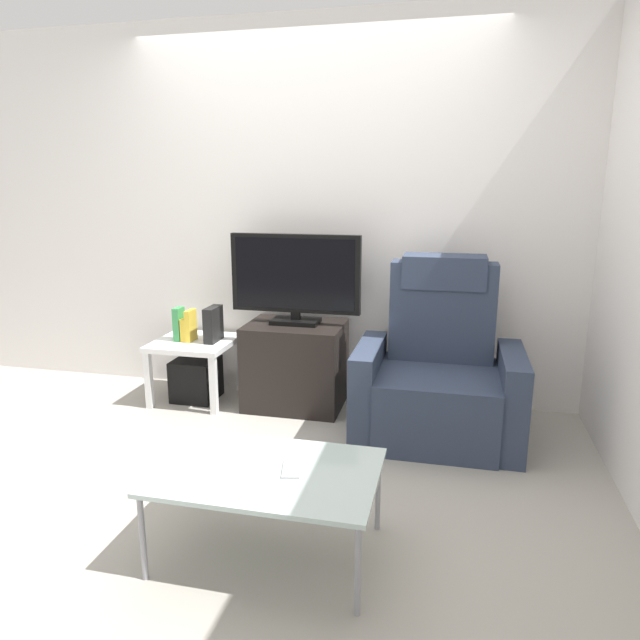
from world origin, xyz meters
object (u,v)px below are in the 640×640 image
Objects in this scene: subwoofer_box at (196,379)px; cell_phone at (291,469)px; television at (295,277)px; book_rightmost at (191,325)px; coffee_table at (267,475)px; book_leftmost at (179,324)px; side_table at (195,349)px; book_middle at (186,329)px; game_console at (213,324)px; tv_stand at (295,365)px; recliner_armchair at (439,376)px.

cell_phone is at bearing -53.40° from subwoofer_box.
book_rightmost is at bearing -173.81° from television.
cell_phone is at bearing 9.44° from coffee_table.
television is at bearing 92.45° from cell_phone.
side_table is at bearing 11.31° from book_leftmost.
book_middle reaches higher than cell_phone.
cell_phone is at bearing -53.40° from side_table.
book_leftmost is 1.99m from cell_phone.
cell_phone is (0.43, -1.62, -0.52)m from television.
subwoofer_box is at bearing -176.05° from game_console.
coffee_table is at bearing -56.05° from subwoofer_box.
tv_stand is 0.78m from book_rightmost.
side_table is at bearing 114.15° from cell_phone.
tv_stand is 0.87m from book_leftmost.
coffee_table is at bearing -78.47° from television.
subwoofer_box is at bearing 123.95° from coffee_table.
television is 0.82× the size of recliner_armchair.
coffee_table is at bearing -54.54° from book_middle.
tv_stand is at bearing 3.22° from subwoofer_box.
game_console is at bearing 6.98° from book_leftmost.
subwoofer_box is (-0.73, -0.06, -0.75)m from television.
book_leftmost is at bearing 180.00° from book_rightmost.
game_console is at bearing 170.08° from recliner_armchair.
book_leftmost is 0.96× the size of game_console.
book_leftmost reaches higher than coffee_table.
book_rightmost is at bearing 0.00° from book_leftmost.
recliner_armchair is at bearing 65.05° from coffee_table.
book_middle is at bearing 125.46° from coffee_table.
cell_phone is (0.10, 0.02, 0.03)m from coffee_table.
tv_stand is at bearing 163.84° from recliner_armchair.
book_leftmost is at bearing -168.69° from side_table.
cell_phone is (0.43, -1.60, 0.09)m from tv_stand.
side_table is (-1.70, 0.20, -0.00)m from recliner_armchair.
book_rightmost reaches higher than book_middle.
book_middle is 0.66× the size of game_console.
cell_phone is (1.17, -1.54, -0.16)m from book_rightmost.
side_table is at bearing -176.05° from game_console.
side_table is 2.22× the size of game_console.
book_leftmost reaches higher than side_table.
book_leftmost is at bearing -173.02° from game_console.
book_rightmost is at bearing -118.56° from side_table.
book_middle is at bearing -175.50° from tv_stand.
book_leftmost is 0.25m from game_console.
book_middle is (0.05, 0.00, -0.04)m from book_leftmost.
recliner_armchair is 1.51m from coffee_table.
side_table is 3.60× the size of cell_phone.
television is 3.00× the size of subwoofer_box.
book_middle is (-0.77, -0.08, -0.39)m from television.
game_console is 1.87m from cell_phone.
cell_phone is at bearing -74.94° from tv_stand.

